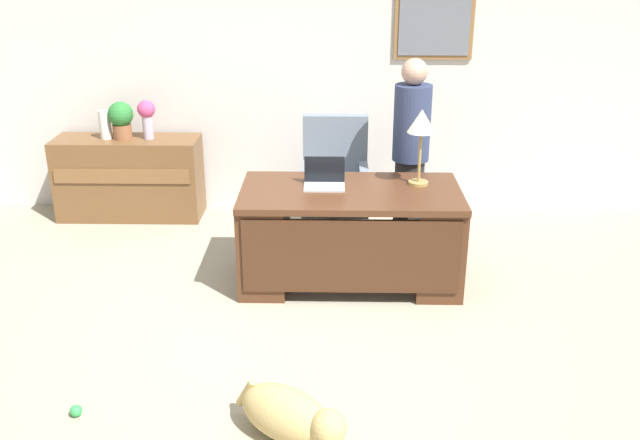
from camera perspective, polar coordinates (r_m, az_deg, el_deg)
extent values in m
plane|color=#9E937F|center=(5.02, -1.71, -9.24)|extent=(12.00, 12.00, 0.00)
cube|color=silver|center=(7.01, -0.79, 11.67)|extent=(7.00, 0.12, 2.70)
cube|color=olive|center=(6.92, 9.30, 15.56)|extent=(0.75, 0.03, 0.67)
cube|color=slate|center=(6.90, 9.33, 15.54)|extent=(0.67, 0.01, 0.59)
cube|color=#4C2B19|center=(5.47, 2.52, 2.23)|extent=(1.73, 0.90, 0.05)
cube|color=#4C2B19|center=(5.64, -4.50, -1.46)|extent=(0.36, 0.84, 0.73)
cube|color=#4C2B19|center=(5.67, 9.37, -1.56)|extent=(0.36, 0.84, 0.73)
cube|color=#412415|center=(5.22, 2.55, -2.99)|extent=(1.63, 0.04, 0.58)
cube|color=brown|center=(7.19, -15.26, 3.34)|extent=(1.40, 0.48, 0.80)
cube|color=brown|center=(6.93, -15.88, 3.44)|extent=(1.30, 0.02, 0.14)
cube|color=slate|center=(6.47, 1.22, 1.79)|extent=(0.60, 0.58, 0.18)
cylinder|color=black|center=(6.55, 1.21, -0.10)|extent=(0.10, 0.10, 0.28)
cylinder|color=black|center=(6.60, 1.20, -1.02)|extent=(0.52, 0.52, 0.05)
cube|color=slate|center=(6.57, 1.25, 5.86)|extent=(0.60, 0.12, 0.64)
cube|color=slate|center=(6.41, -1.09, 3.48)|extent=(0.08, 0.50, 0.22)
cube|color=slate|center=(6.41, 3.56, 3.45)|extent=(0.08, 0.50, 0.22)
cylinder|color=#262323|center=(6.31, 7.19, 1.42)|extent=(0.26, 0.26, 0.81)
cylinder|color=navy|center=(6.10, 7.51, 7.85)|extent=(0.32, 0.32, 0.65)
sphere|color=tan|center=(6.01, 7.72, 11.91)|extent=(0.22, 0.22, 0.22)
ellipsoid|color=tan|center=(4.03, -2.83, -15.50)|extent=(0.65, 0.57, 0.30)
sphere|color=tan|center=(3.87, 0.69, -16.54)|extent=(0.20, 0.20, 0.20)
cylinder|color=tan|center=(4.17, -6.08, -13.83)|extent=(0.15, 0.12, 0.21)
cube|color=#B2B5BA|center=(5.50, 0.35, 2.72)|extent=(0.32, 0.22, 0.01)
cube|color=black|center=(5.56, 0.37, 4.16)|extent=(0.32, 0.01, 0.21)
cylinder|color=#9E8447|center=(5.63, 8.02, 3.02)|extent=(0.16, 0.16, 0.02)
cylinder|color=#9E8447|center=(5.57, 8.13, 5.10)|extent=(0.02, 0.02, 0.40)
cone|color=silver|center=(5.49, 8.29, 8.00)|extent=(0.22, 0.22, 0.18)
cylinder|color=#B5A5BD|center=(6.99, -13.86, 7.33)|extent=(0.10, 0.10, 0.22)
sphere|color=#CB4579|center=(6.95, -13.99, 8.78)|extent=(0.17, 0.17, 0.17)
cylinder|color=silver|center=(7.10, -17.12, 7.44)|extent=(0.11, 0.11, 0.28)
cylinder|color=brown|center=(7.07, -15.81, 6.95)|extent=(0.18, 0.18, 0.14)
sphere|color=#2B7733|center=(7.03, -15.95, 8.29)|extent=(0.24, 0.24, 0.24)
sphere|color=green|center=(4.47, -19.27, -14.47)|extent=(0.07, 0.07, 0.07)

